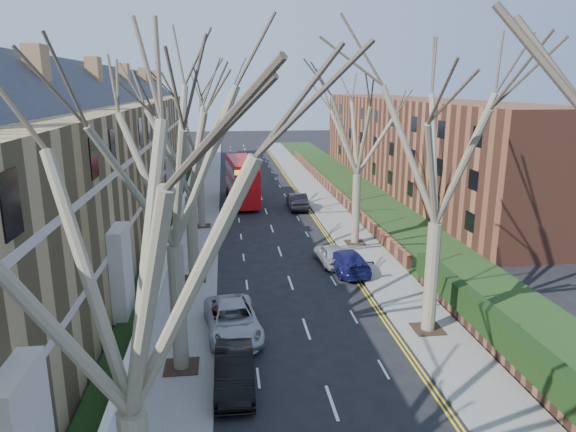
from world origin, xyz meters
name	(u,v)px	position (x,y,z in m)	size (l,w,h in m)	color
pavement_left	(203,199)	(-6.00, 39.00, 0.06)	(3.00, 102.00, 0.12)	slate
pavement_right	(318,196)	(6.00, 39.00, 0.06)	(3.00, 102.00, 0.12)	slate
terrace_left	(105,158)	(-13.65, 31.00, 5.53)	(9.70, 78.00, 13.60)	olive
flats_right	(411,143)	(17.46, 43.00, 4.98)	(13.97, 54.00, 10.00)	brown
wall_hedge_right	(545,377)	(7.70, 2.00, 1.12)	(0.70, 24.00, 1.80)	#4F2E22
front_wall_left	(181,212)	(-7.65, 31.00, 0.62)	(0.30, 78.00, 1.00)	white
grass_verge_right	(359,194)	(10.50, 39.00, 0.15)	(6.00, 102.00, 0.06)	#1B3914
tree_left_near	(115,226)	(-5.70, -4.00, 8.93)	(9.80, 9.80, 13.73)	#736952
tree_left_mid	(169,138)	(-5.70, 6.00, 9.56)	(10.50, 10.50, 14.71)	#736952
tree_left_far	(187,126)	(-5.70, 16.00, 9.24)	(10.15, 10.15, 14.22)	#736952
tree_left_dist	(197,110)	(-5.70, 28.00, 9.56)	(10.50, 10.50, 14.71)	#736952
tree_right_mid	(442,130)	(5.70, 8.00, 9.56)	(10.50, 10.50, 14.71)	#736952
tree_right_far	(359,117)	(5.70, 22.00, 9.24)	(10.15, 10.15, 14.22)	#736952
double_decker_bus	(242,182)	(-2.05, 36.98, 2.08)	(3.21, 10.24, 4.25)	#AF0C0F
car_left_mid	(234,371)	(-3.55, 4.44, 0.71)	(1.49, 4.28, 1.41)	black
car_left_far	(233,320)	(-3.53, 8.88, 0.72)	(2.40, 5.20, 1.45)	#AEAFB4
car_right_near	(346,261)	(3.69, 16.51, 0.71)	(1.98, 4.88, 1.42)	#171953
car_right_mid	(331,254)	(3.07, 18.00, 0.68)	(1.62, 4.02, 1.37)	#95999D
car_right_far	(297,201)	(3.02, 33.61, 0.77)	(1.62, 4.65, 1.53)	black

